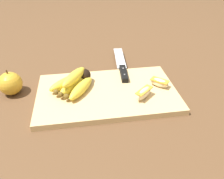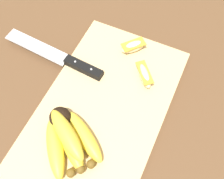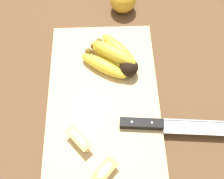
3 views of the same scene
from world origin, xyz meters
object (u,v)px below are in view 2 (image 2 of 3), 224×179
Objects in this scene: banana_bunch at (68,138)px; apple_wedge_middle at (133,46)px; apple_wedge_near at (144,75)px; chefs_knife at (67,60)px.

banana_bunch reaches higher than apple_wedge_middle.
apple_wedge_near is at bearing 38.89° from apple_wedge_middle.
apple_wedge_near is (-0.03, 0.19, 0.01)m from chefs_knife.
chefs_knife is 0.19m from apple_wedge_near.
apple_wedge_near is 1.05× the size of apple_wedge_middle.
banana_bunch is 0.21m from chefs_knife.
chefs_knife is (-0.18, -0.11, -0.02)m from banana_bunch.
chefs_knife is 4.19× the size of apple_wedge_near.
chefs_knife is at bearing -53.14° from apple_wedge_middle.
apple_wedge_near is 0.09m from apple_wedge_middle.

